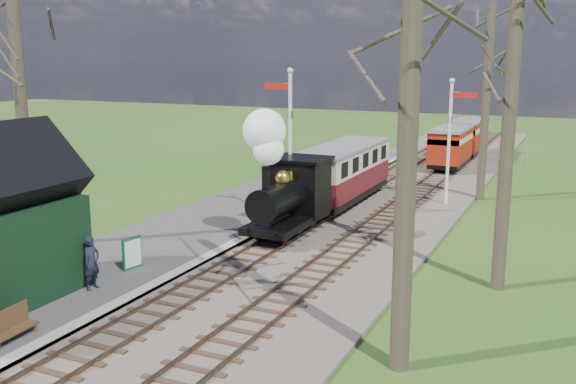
% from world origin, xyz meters
% --- Properties ---
extents(distant_hills, '(114.40, 48.00, 22.02)m').
position_xyz_m(distant_hills, '(1.40, 64.38, -16.21)').
color(distant_hills, '#385B23').
rests_on(distant_hills, ground).
extents(ballast_bed, '(8.00, 60.00, 0.10)m').
position_xyz_m(ballast_bed, '(1.30, 22.00, 0.05)').
color(ballast_bed, brown).
rests_on(ballast_bed, ground).
extents(track_near, '(1.60, 60.00, 0.15)m').
position_xyz_m(track_near, '(0.00, 22.00, 0.10)').
color(track_near, brown).
rests_on(track_near, ground).
extents(track_far, '(1.60, 60.00, 0.15)m').
position_xyz_m(track_far, '(2.60, 22.00, 0.10)').
color(track_far, brown).
rests_on(track_far, ground).
extents(platform, '(5.00, 44.00, 0.20)m').
position_xyz_m(platform, '(-3.50, 14.00, 0.10)').
color(platform, '#474442').
rests_on(platform, ground).
extents(coping_strip, '(0.40, 44.00, 0.21)m').
position_xyz_m(coping_strip, '(-1.20, 14.00, 0.10)').
color(coping_strip, '#B2AD9E').
rests_on(coping_strip, ground).
extents(semaphore_near, '(1.22, 0.24, 6.22)m').
position_xyz_m(semaphore_near, '(-0.77, 16.00, 3.62)').
color(semaphore_near, silver).
rests_on(semaphore_near, ground).
extents(semaphore_far, '(1.22, 0.24, 5.72)m').
position_xyz_m(semaphore_far, '(4.37, 22.00, 3.35)').
color(semaphore_far, silver).
rests_on(semaphore_far, ground).
extents(bare_trees, '(15.51, 22.39, 12.00)m').
position_xyz_m(bare_trees, '(1.33, 10.10, 5.21)').
color(bare_trees, '#382D23').
rests_on(bare_trees, ground).
extents(fence_line, '(12.60, 0.08, 1.00)m').
position_xyz_m(fence_line, '(0.30, 36.00, 0.55)').
color(fence_line, slate).
rests_on(fence_line, ground).
extents(locomotive, '(1.89, 4.41, 4.72)m').
position_xyz_m(locomotive, '(-0.01, 14.11, 2.17)').
color(locomotive, black).
rests_on(locomotive, ground).
extents(coach, '(2.20, 7.55, 2.32)m').
position_xyz_m(coach, '(0.00, 20.18, 1.59)').
color(coach, black).
rests_on(coach, ground).
extents(red_carriage_a, '(1.90, 4.69, 2.00)m').
position_xyz_m(red_carriage_a, '(2.60, 31.53, 1.39)').
color(red_carriage_a, black).
rests_on(red_carriage_a, ground).
extents(red_carriage_b, '(1.90, 4.69, 2.00)m').
position_xyz_m(red_carriage_b, '(2.60, 37.03, 1.39)').
color(red_carriage_b, black).
rests_on(red_carriage_b, ground).
extents(sign_board, '(0.24, 0.69, 1.01)m').
position_xyz_m(sign_board, '(-2.60, 8.47, 0.71)').
color(sign_board, '#104D32').
rests_on(sign_board, platform).
extents(bench, '(0.42, 1.30, 0.73)m').
position_xyz_m(bench, '(-1.96, 3.20, 0.54)').
color(bench, '#4D341B').
rests_on(bench, platform).
extents(person, '(0.38, 0.57, 1.54)m').
position_xyz_m(person, '(-2.49, 6.59, 0.97)').
color(person, black).
rests_on(person, platform).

